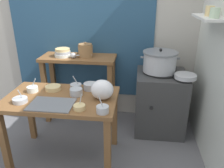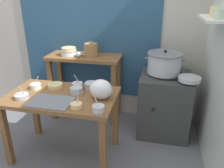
{
  "view_description": "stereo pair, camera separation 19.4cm",
  "coord_description": "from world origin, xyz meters",
  "px_view_note": "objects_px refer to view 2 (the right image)",
  "views": [
    {
      "loc": [
        0.61,
        -1.9,
        1.69
      ],
      "look_at": [
        0.36,
        0.16,
        0.82
      ],
      "focal_mm": 36.18,
      "sensor_mm": 36.0,
      "label": 1
    },
    {
      "loc": [
        0.8,
        -1.87,
        1.69
      ],
      "look_at": [
        0.36,
        0.16,
        0.82
      ],
      "focal_mm": 36.18,
      "sensor_mm": 36.0,
      "label": 2
    }
  ],
  "objects_px": {
    "stove_block": "(164,104)",
    "serving_tray": "(51,102)",
    "ladle": "(79,55)",
    "wide_pan": "(189,79)",
    "prep_bowl_5": "(91,85)",
    "prep_bowl_0": "(76,90)",
    "prep_bowl_4": "(76,105)",
    "clay_pot": "(91,50)",
    "bowl_stack_enamel": "(69,52)",
    "prep_bowl_6": "(35,86)",
    "prep_table": "(62,105)",
    "prep_bowl_1": "(22,96)",
    "back_shelf_table": "(85,72)",
    "prep_bowl_2": "(55,86)",
    "prep_bowl_3": "(77,85)",
    "steamer_pot": "(164,63)",
    "prep_bowl_7": "(98,109)",
    "plastic_bag": "(101,89)"
  },
  "relations": [
    {
      "from": "clay_pot",
      "to": "plastic_bag",
      "type": "bearing_deg",
      "value": -66.98
    },
    {
      "from": "prep_bowl_4",
      "to": "prep_bowl_5",
      "type": "xyz_separation_m",
      "value": [
        0.0,
        0.44,
        0.01
      ]
    },
    {
      "from": "stove_block",
      "to": "bowl_stack_enamel",
      "type": "relative_size",
      "value": 3.73
    },
    {
      "from": "prep_bowl_1",
      "to": "prep_bowl_3",
      "type": "height_order",
      "value": "prep_bowl_3"
    },
    {
      "from": "stove_block",
      "to": "prep_bowl_7",
      "type": "distance_m",
      "value": 1.16
    },
    {
      "from": "stove_block",
      "to": "bowl_stack_enamel",
      "type": "distance_m",
      "value": 1.38
    },
    {
      "from": "prep_bowl_4",
      "to": "prep_bowl_7",
      "type": "xyz_separation_m",
      "value": [
        0.21,
        -0.03,
        0.01
      ]
    },
    {
      "from": "bowl_stack_enamel",
      "to": "prep_bowl_5",
      "type": "xyz_separation_m",
      "value": [
        0.47,
        -0.58,
        -0.19
      ]
    },
    {
      "from": "back_shelf_table",
      "to": "ladle",
      "type": "height_order",
      "value": "ladle"
    },
    {
      "from": "prep_bowl_0",
      "to": "prep_bowl_6",
      "type": "distance_m",
      "value": 0.47
    },
    {
      "from": "prep_bowl_2",
      "to": "prep_bowl_7",
      "type": "bearing_deg",
      "value": -34.36
    },
    {
      "from": "steamer_pot",
      "to": "prep_bowl_7",
      "type": "relative_size",
      "value": 2.78
    },
    {
      "from": "bowl_stack_enamel",
      "to": "prep_bowl_7",
      "type": "xyz_separation_m",
      "value": [
        0.68,
        -1.04,
        -0.2
      ]
    },
    {
      "from": "clay_pot",
      "to": "prep_bowl_3",
      "type": "distance_m",
      "value": 0.66
    },
    {
      "from": "prep_bowl_3",
      "to": "prep_bowl_5",
      "type": "distance_m",
      "value": 0.15
    },
    {
      "from": "clay_pot",
      "to": "wide_pan",
      "type": "distance_m",
      "value": 1.25
    },
    {
      "from": "steamer_pot",
      "to": "prep_bowl_4",
      "type": "bearing_deg",
      "value": -128.62
    },
    {
      "from": "bowl_stack_enamel",
      "to": "serving_tray",
      "type": "bearing_deg",
      "value": -78.54
    },
    {
      "from": "bowl_stack_enamel",
      "to": "prep_bowl_4",
      "type": "relative_size",
      "value": 1.24
    },
    {
      "from": "ladle",
      "to": "prep_bowl_5",
      "type": "height_order",
      "value": "ladle"
    },
    {
      "from": "prep_bowl_2",
      "to": "prep_bowl_7",
      "type": "distance_m",
      "value": 0.71
    },
    {
      "from": "prep_bowl_6",
      "to": "prep_bowl_0",
      "type": "bearing_deg",
      "value": -3.39
    },
    {
      "from": "prep_table",
      "to": "plastic_bag",
      "type": "relative_size",
      "value": 5.05
    },
    {
      "from": "plastic_bag",
      "to": "prep_bowl_6",
      "type": "xyz_separation_m",
      "value": [
        -0.74,
        0.08,
        -0.07
      ]
    },
    {
      "from": "steamer_pot",
      "to": "wide_pan",
      "type": "xyz_separation_m",
      "value": [
        0.27,
        -0.2,
        -0.1
      ]
    },
    {
      "from": "serving_tray",
      "to": "prep_bowl_4",
      "type": "bearing_deg",
      "value": -11.32
    },
    {
      "from": "stove_block",
      "to": "steamer_pot",
      "type": "bearing_deg",
      "value": 153.38
    },
    {
      "from": "prep_table",
      "to": "prep_bowl_4",
      "type": "xyz_separation_m",
      "value": [
        0.25,
        -0.23,
        0.14
      ]
    },
    {
      "from": "plastic_bag",
      "to": "prep_bowl_1",
      "type": "height_order",
      "value": "plastic_bag"
    },
    {
      "from": "back_shelf_table",
      "to": "bowl_stack_enamel",
      "type": "distance_m",
      "value": 0.33
    },
    {
      "from": "clay_pot",
      "to": "prep_bowl_6",
      "type": "bearing_deg",
      "value": -118.48
    },
    {
      "from": "stove_block",
      "to": "ladle",
      "type": "distance_m",
      "value": 1.22
    },
    {
      "from": "prep_table",
      "to": "prep_bowl_1",
      "type": "bearing_deg",
      "value": -155.49
    },
    {
      "from": "stove_block",
      "to": "wide_pan",
      "type": "relative_size",
      "value": 3.23
    },
    {
      "from": "bowl_stack_enamel",
      "to": "serving_tray",
      "type": "relative_size",
      "value": 0.52
    },
    {
      "from": "steamer_pot",
      "to": "ladle",
      "type": "relative_size",
      "value": 1.74
    },
    {
      "from": "prep_bowl_0",
      "to": "prep_bowl_4",
      "type": "distance_m",
      "value": 0.3
    },
    {
      "from": "bowl_stack_enamel",
      "to": "prep_bowl_2",
      "type": "xyz_separation_m",
      "value": [
        0.09,
        -0.64,
        -0.2
      ]
    },
    {
      "from": "clay_pot",
      "to": "plastic_bag",
      "type": "xyz_separation_m",
      "value": [
        0.34,
        -0.81,
        -0.16
      ]
    },
    {
      "from": "plastic_bag",
      "to": "wide_pan",
      "type": "relative_size",
      "value": 0.9
    },
    {
      "from": "prep_bowl_2",
      "to": "prep_bowl_1",
      "type": "bearing_deg",
      "value": -123.83
    },
    {
      "from": "ladle",
      "to": "serving_tray",
      "type": "distance_m",
      "value": 0.93
    },
    {
      "from": "prep_bowl_2",
      "to": "prep_bowl_0",
      "type": "bearing_deg",
      "value": -18.73
    },
    {
      "from": "wide_pan",
      "to": "prep_bowl_2",
      "type": "height_order",
      "value": "wide_pan"
    },
    {
      "from": "prep_bowl_7",
      "to": "ladle",
      "type": "bearing_deg",
      "value": 117.67
    },
    {
      "from": "prep_bowl_0",
      "to": "prep_bowl_3",
      "type": "relative_size",
      "value": 0.76
    },
    {
      "from": "stove_block",
      "to": "steamer_pot",
      "type": "height_order",
      "value": "steamer_pot"
    },
    {
      "from": "stove_block",
      "to": "serving_tray",
      "type": "distance_m",
      "value": 1.41
    },
    {
      "from": "stove_block",
      "to": "serving_tray",
      "type": "bearing_deg",
      "value": -141.06
    },
    {
      "from": "ladle",
      "to": "prep_bowl_6",
      "type": "bearing_deg",
      "value": -112.36
    }
  ]
}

